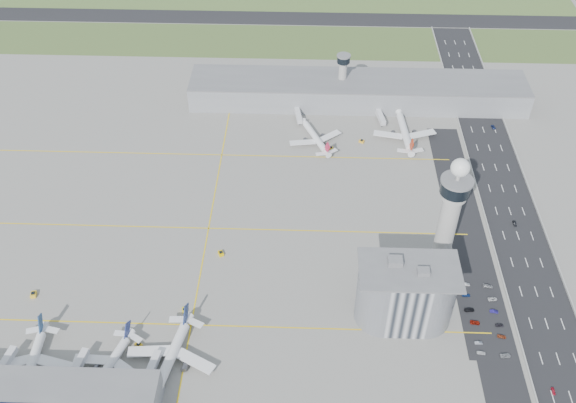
{
  "coord_description": "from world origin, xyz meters",
  "views": [
    {
      "loc": [
        8.05,
        -199.03,
        227.28
      ],
      "look_at": [
        0.0,
        35.0,
        15.0
      ],
      "focal_mm": 40.0,
      "sensor_mm": 36.0,
      "label": 1
    }
  ],
  "objects_px": {
    "secondary_tower": "(343,74)",
    "jet_bridge_far_0": "(297,111)",
    "admin_building": "(406,294)",
    "tug_1": "(139,345)",
    "jet_bridge_near_2": "(147,383)",
    "car_lot_2": "(475,323)",
    "car_lot_0": "(481,353)",
    "airplane_far_a": "(315,134)",
    "car_lot_5": "(466,284)",
    "control_tower": "(450,213)",
    "car_lot_7": "(502,336)",
    "tug_5": "(362,141)",
    "car_hw_4": "(457,76)",
    "car_lot_10": "(493,299)",
    "car_hw_0": "(553,391)",
    "car_lot_8": "(500,325)",
    "jet_bridge_near_1": "(72,381)",
    "car_lot_3": "(469,310)",
    "car_hw_2": "(493,127)",
    "airplane_far_b": "(405,128)",
    "car_hw_1": "(515,224)",
    "airplane_near_a": "(29,362)",
    "airplane_near_b": "(107,364)",
    "tug_0": "(33,294)",
    "car_lot_4": "(466,295)",
    "car_lot_9": "(494,311)",
    "car_lot_1": "(479,343)",
    "tug_2": "(184,310)",
    "tug_4": "(331,148)",
    "car_lot_6": "(505,355)",
    "tug_3": "(221,253)",
    "airplane_near_c": "(169,355)"
  },
  "relations": [
    {
      "from": "tug_4",
      "to": "car_lot_7",
      "type": "xyz_separation_m",
      "value": [
        71.12,
        -129.32,
        -0.33
      ]
    },
    {
      "from": "control_tower",
      "to": "car_lot_3",
      "type": "bearing_deg",
      "value": -68.1
    },
    {
      "from": "car_lot_0",
      "to": "airplane_far_a",
      "type": "bearing_deg",
      "value": 32.61
    },
    {
      "from": "jet_bridge_near_1",
      "to": "admin_building",
      "type": "bearing_deg",
      "value": -63.88
    },
    {
      "from": "car_lot_5",
      "to": "airplane_far_a",
      "type": "bearing_deg",
      "value": 35.19
    },
    {
      "from": "tug_0",
      "to": "car_lot_4",
      "type": "height_order",
      "value": "tug_0"
    },
    {
      "from": "airplane_near_a",
      "to": "airplane_near_b",
      "type": "xyz_separation_m",
      "value": [
        31.37,
        0.43,
        -0.39
      ]
    },
    {
      "from": "car_lot_9",
      "to": "car_lot_3",
      "type": "bearing_deg",
      "value": 94.67
    },
    {
      "from": "car_lot_0",
      "to": "airplane_near_a",
      "type": "bearing_deg",
      "value": 101.43
    },
    {
      "from": "car_hw_4",
      "to": "car_lot_2",
      "type": "bearing_deg",
      "value": -94.23
    },
    {
      "from": "airplane_far_b",
      "to": "car_lot_10",
      "type": "bearing_deg",
      "value": -171.58
    },
    {
      "from": "jet_bridge_near_2",
      "to": "car_lot_6",
      "type": "bearing_deg",
      "value": -72.41
    },
    {
      "from": "airplane_near_c",
      "to": "car_lot_10",
      "type": "xyz_separation_m",
      "value": [
        139.32,
        38.4,
        -5.73
      ]
    },
    {
      "from": "admin_building",
      "to": "airplane_far_a",
      "type": "distance_m",
      "value": 133.09
    },
    {
      "from": "admin_building",
      "to": "tug_1",
      "type": "relative_size",
      "value": 13.16
    },
    {
      "from": "admin_building",
      "to": "car_lot_2",
      "type": "xyz_separation_m",
      "value": [
        31.72,
        -2.88,
        -14.72
      ]
    },
    {
      "from": "car_lot_6",
      "to": "admin_building",
      "type": "bearing_deg",
      "value": 56.91
    },
    {
      "from": "jet_bridge_near_2",
      "to": "car_lot_2",
      "type": "distance_m",
      "value": 141.42
    },
    {
      "from": "airplane_far_a",
      "to": "control_tower",
      "type": "bearing_deg",
      "value": -172.64
    },
    {
      "from": "car_lot_6",
      "to": "secondary_tower",
      "type": "bearing_deg",
      "value": 10.48
    },
    {
      "from": "jet_bridge_near_1",
      "to": "airplane_near_b",
      "type": "bearing_deg",
      "value": -53.52
    },
    {
      "from": "jet_bridge_near_1",
      "to": "car_lot_2",
      "type": "xyz_separation_m",
      "value": [
        166.72,
        36.12,
        -2.26
      ]
    },
    {
      "from": "car_lot_0",
      "to": "car_lot_1",
      "type": "distance_m",
      "value": 4.99
    },
    {
      "from": "secondary_tower",
      "to": "jet_bridge_far_0",
      "type": "height_order",
      "value": "secondary_tower"
    },
    {
      "from": "car_lot_8",
      "to": "car_lot_9",
      "type": "distance_m",
      "value": 7.49
    },
    {
      "from": "tug_5",
      "to": "car_hw_4",
      "type": "height_order",
      "value": "tug_5"
    },
    {
      "from": "tug_0",
      "to": "car_hw_1",
      "type": "distance_m",
      "value": 235.35
    },
    {
      "from": "tug_1",
      "to": "car_lot_7",
      "type": "distance_m",
      "value": 154.62
    },
    {
      "from": "car_lot_3",
      "to": "car_lot_5",
      "type": "height_order",
      "value": "car_lot_3"
    },
    {
      "from": "car_lot_8",
      "to": "car_hw_4",
      "type": "height_order",
      "value": "car_hw_4"
    },
    {
      "from": "jet_bridge_near_2",
      "to": "car_lot_5",
      "type": "relative_size",
      "value": 3.98
    },
    {
      "from": "control_tower",
      "to": "secondary_tower",
      "type": "xyz_separation_m",
      "value": [
        -42.0,
        142.0,
        -16.24
      ]
    },
    {
      "from": "car_lot_9",
      "to": "jet_bridge_near_2",
      "type": "bearing_deg",
      "value": 113.5
    },
    {
      "from": "car_lot_0",
      "to": "car_lot_5",
      "type": "xyz_separation_m",
      "value": [
        0.05,
        37.3,
        -0.04
      ]
    },
    {
      "from": "airplane_near_a",
      "to": "tug_1",
      "type": "bearing_deg",
      "value": 105.55
    },
    {
      "from": "airplane_near_b",
      "to": "car_lot_4",
      "type": "bearing_deg",
      "value": 124.18
    },
    {
      "from": "car_lot_7",
      "to": "car_hw_1",
      "type": "relative_size",
      "value": 0.96
    },
    {
      "from": "car_lot_9",
      "to": "car_hw_0",
      "type": "relative_size",
      "value": 1.12
    },
    {
      "from": "car_hw_1",
      "to": "car_hw_0",
      "type": "bearing_deg",
      "value": -96.55
    },
    {
      "from": "tug_2",
      "to": "tug_4",
      "type": "xyz_separation_m",
      "value": [
        66.72,
        119.89,
        0.08
      ]
    },
    {
      "from": "admin_building",
      "to": "car_hw_2",
      "type": "height_order",
      "value": "admin_building"
    },
    {
      "from": "car_lot_10",
      "to": "car_hw_0",
      "type": "distance_m",
      "value": 48.48
    },
    {
      "from": "tug_0",
      "to": "car_hw_4",
      "type": "bearing_deg",
      "value": 32.12
    },
    {
      "from": "tug_3",
      "to": "car_lot_3",
      "type": "relative_size",
      "value": 0.7
    },
    {
      "from": "car_lot_7",
      "to": "car_lot_6",
      "type": "bearing_deg",
      "value": -173.19
    },
    {
      "from": "airplane_far_b",
      "to": "car_hw_0",
      "type": "bearing_deg",
      "value": -170.18
    },
    {
      "from": "control_tower",
      "to": "airplane_far_b",
      "type": "height_order",
      "value": "control_tower"
    },
    {
      "from": "car_lot_2",
      "to": "car_lot_5",
      "type": "distance_m",
      "value": 21.72
    },
    {
      "from": "car_lot_0",
      "to": "secondary_tower",
      "type": "bearing_deg",
      "value": 22.63
    },
    {
      "from": "airplane_near_b",
      "to": "car_lot_4",
      "type": "xyz_separation_m",
      "value": [
        152.39,
        44.98,
        -4.73
      ]
    }
  ]
}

